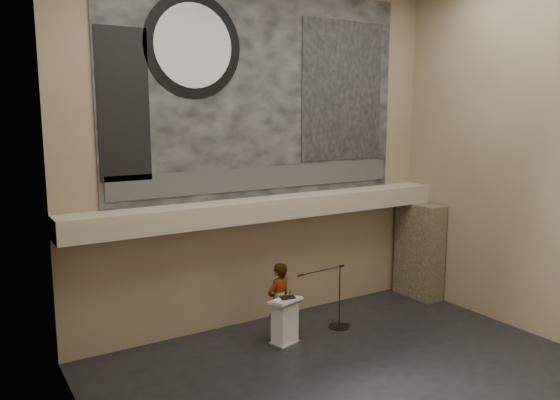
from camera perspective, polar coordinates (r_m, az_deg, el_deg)
floor at (r=11.44m, az=8.91°, el=-18.31°), size 10.00×10.00×0.00m
wall_back at (r=13.46m, az=-1.80°, el=4.88°), size 10.00×0.02×8.50m
wall_left at (r=7.89m, az=-19.02°, el=1.29°), size 0.02×8.00×8.50m
wall_right at (r=14.01m, az=25.14°, el=4.18°), size 0.02×8.00×8.50m
soffit at (r=13.29m, az=-0.91°, el=-0.83°), size 10.00×0.80×0.50m
sprinkler_left at (r=12.57m, az=-7.07°, el=-2.78°), size 0.04×0.04×0.06m
sprinkler_right at (r=14.35m, az=5.73°, el=-1.26°), size 0.04×0.04×0.06m
banner at (r=13.41m, az=-1.76°, el=11.06°), size 8.00×0.05×5.00m
banner_text_strip at (r=13.46m, az=-1.64°, el=2.32°), size 7.76×0.02×0.55m
banner_clock_rim at (r=12.64m, az=-9.05°, el=15.61°), size 2.30×0.02×2.30m
banner_clock_face at (r=12.62m, az=-9.01°, el=15.62°), size 1.84×0.02×1.84m
banner_building_print at (r=14.73m, az=6.59°, el=11.23°), size 2.60×0.02×3.60m
banner_brick_print at (r=12.03m, az=-16.03°, el=9.50°), size 1.10×0.02×3.20m
stone_pier at (r=16.14m, az=14.34°, el=-5.12°), size 0.60×1.40×2.70m
lectern at (r=12.67m, az=0.50°, el=-12.62°), size 0.79×0.65×1.13m
binder at (r=12.50m, az=0.83°, el=-10.18°), size 0.40×0.35×0.04m
papers at (r=12.36m, az=0.02°, el=-10.48°), size 0.23×0.30×0.00m
speaker_person at (r=12.85m, az=-0.12°, el=-10.56°), size 0.75×0.58×1.84m
mic_stand at (r=13.81m, az=6.05°, el=-12.14°), size 1.55×0.52×1.59m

